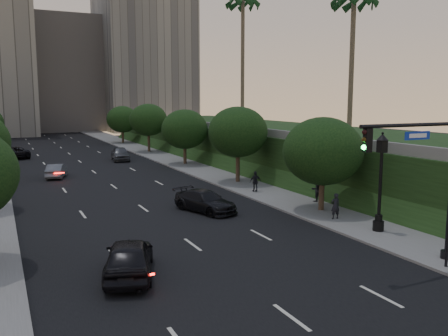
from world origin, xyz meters
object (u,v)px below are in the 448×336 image
sedan_mid_left (57,171)px  sedan_near_right (205,201)px  sedan_near_left (129,257)px  pedestrian_a (335,206)px  street_lamp (380,186)px  sedan_far_right (120,154)px  pedestrian_c (255,181)px  sedan_far_left (14,152)px  pedestrian_b (316,189)px  traffic_signal_mast (435,184)px

sedan_mid_left → sedan_near_right: size_ratio=0.84×
sedan_near_left → pedestrian_a: 14.04m
street_lamp → sedan_mid_left: 30.74m
sedan_near_right → sedan_far_right: sedan_far_right is taller
sedan_near_left → pedestrian_c: (13.41, 13.10, 0.13)m
street_lamp → sedan_mid_left: street_lamp is taller
sedan_far_left → sedan_near_right: 37.87m
sedan_mid_left → pedestrian_b: pedestrian_b is taller
sedan_near_right → traffic_signal_mast: bearing=-88.5°
traffic_signal_mast → sedan_mid_left: 34.62m
sedan_near_left → sedan_near_right: bearing=-111.1°
sedan_far_left → pedestrian_c: pedestrian_c is taller
sedan_near_left → sedan_mid_left: size_ratio=1.19×
traffic_signal_mast → pedestrian_c: size_ratio=4.35×
sedan_far_left → sedan_far_right: sedan_far_right is taller
street_lamp → pedestrian_c: bearing=92.9°
sedan_near_right → pedestrian_a: 8.37m
traffic_signal_mast → sedan_far_left: (-15.39, 50.10, -2.92)m
sedan_far_right → pedestrian_b: size_ratio=2.73×
sedan_mid_left → pedestrian_c: bearing=148.4°
sedan_near_left → sedan_mid_left: (0.18, 27.75, -0.15)m
sedan_far_left → pedestrian_b: size_ratio=3.04×
pedestrian_b → sedan_far_left: bearing=-75.5°
street_lamp → sedan_far_right: bearing=98.4°
sedan_mid_left → pedestrian_a: pedestrian_a is taller
sedan_far_left → sedan_near_right: bearing=89.2°
traffic_signal_mast → pedestrian_a: size_ratio=4.42×
street_lamp → sedan_near_left: size_ratio=1.17×
traffic_signal_mast → sedan_near_right: traffic_signal_mast is taller
pedestrian_b → street_lamp: bearing=67.3°
sedan_far_right → pedestrian_a: pedestrian_a is taller
sedan_far_right → pedestrian_c: 25.06m
traffic_signal_mast → sedan_far_right: size_ratio=1.44×
street_lamp → traffic_signal_mast: bearing=-108.1°
sedan_near_left → sedan_far_right: (8.57, 37.69, 0.00)m
traffic_signal_mast → sedan_near_left: 13.55m
pedestrian_a → pedestrian_c: size_ratio=0.98×
sedan_mid_left → sedan_far_right: 13.01m
street_lamp → pedestrian_c: 12.83m
sedan_far_left → sedan_near_right: sedan_far_left is taller
sedan_near_right → pedestrian_a: size_ratio=3.06×
sedan_near_left → sedan_mid_left: bearing=-72.6°
pedestrian_b → sedan_far_right: bearing=-88.5°
street_lamp → pedestrian_b: size_ratio=3.17×
street_lamp → sedan_far_left: (-16.98, 45.23, -1.89)m
sedan_near_right → sedan_far_left: bearing=87.2°
traffic_signal_mast → sedan_mid_left: (-12.29, 32.23, -3.01)m
traffic_signal_mast → sedan_far_left: size_ratio=1.30×
sedan_near_left → pedestrian_b: bearing=-134.7°
sedan_near_left → pedestrian_c: pedestrian_c is taller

